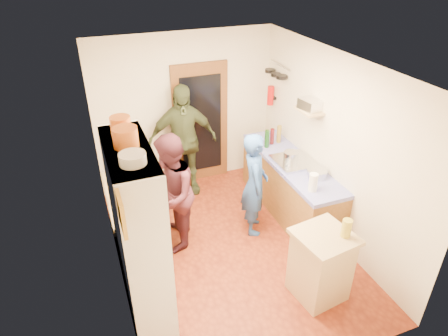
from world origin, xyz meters
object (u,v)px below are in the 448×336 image
hutch_body (140,245)px  person_hob (257,185)px  person_left (173,192)px  person_back (184,141)px  island_base (320,267)px  right_counter_base (289,188)px

hutch_body → person_hob: bearing=30.1°
person_hob → person_left: bearing=101.1°
person_hob → person_left: size_ratio=0.92×
person_back → island_base: bearing=-67.0°
hutch_body → person_hob: size_ratio=1.41×
person_hob → person_back: bearing=43.3°
hutch_body → right_counter_base: bearing=27.5°
island_base → hutch_body: bearing=169.8°
hutch_body → island_base: hutch_body is taller
hutch_body → person_back: 2.72m
hutch_body → person_back: size_ratio=1.16×
person_hob → person_left: 1.18m
hutch_body → island_base: 2.13m
right_counter_base → person_hob: (-0.69, -0.25, 0.36)m
person_left → island_base: bearing=59.4°
person_left → hutch_body: bearing=-9.8°
right_counter_base → person_back: bearing=139.3°
person_left → person_back: bearing=176.2°
person_back → hutch_body: bearing=-108.7°
right_counter_base → person_back: 1.85m
right_counter_base → island_base: size_ratio=2.56×
hutch_body → island_base: (1.99, -0.36, -0.67)m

